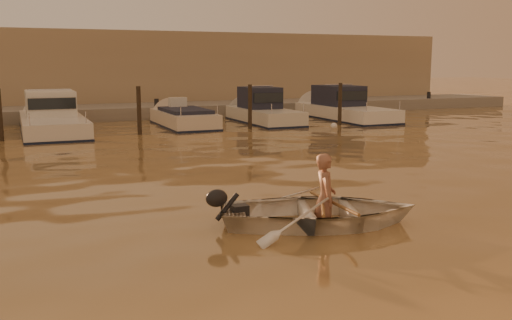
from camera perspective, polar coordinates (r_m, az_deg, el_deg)
name	(u,v)px	position (r m, az deg, el deg)	size (l,w,h in m)	color
ground_plane	(292,213)	(11.50, 3.59, -5.28)	(160.00, 160.00, 0.00)	olive
dinghy	(319,211)	(10.64, 6.37, -5.14)	(2.60, 3.64, 0.75)	white
person	(325,198)	(10.59, 6.93, -3.75)	(0.60, 0.39, 1.64)	#945F4A
outboard_motor	(239,212)	(10.46, -1.76, -5.22)	(0.90, 0.40, 0.70)	black
oar_port	(333,203)	(10.65, 7.71, -4.25)	(0.06, 0.06, 2.10)	brown
oar_starboard	(322,203)	(10.61, 6.65, -4.28)	(0.06, 0.06, 2.10)	brown
moored_boat_2	(52,118)	(26.07, -19.72, 4.00)	(2.50, 8.29, 1.75)	silver
moored_boat_3	(184,122)	(27.08, -7.23, 3.83)	(2.05, 5.92, 0.95)	beige
moored_boat_4	(264,110)	(28.44, 0.82, 5.00)	(2.04, 6.36, 1.75)	silver
moored_boat_5	(345,107)	(30.64, 8.90, 5.23)	(2.36, 7.88, 1.75)	white
piling_1	(0,118)	(23.82, -24.22, 3.88)	(0.18, 0.18, 2.20)	#2D2319
piling_2	(139,113)	(24.29, -11.61, 4.64)	(0.18, 0.18, 2.20)	#2D2319
piling_3	(250,109)	(25.75, -0.61, 5.12)	(0.18, 0.18, 2.20)	#2D2319
piling_4	(340,106)	(27.88, 8.39, 5.37)	(0.18, 0.18, 2.20)	#2D2319
fender_c	(73,137)	(23.34, -17.80, 2.20)	(0.30, 0.30, 0.30)	silver
fender_d	(208,128)	(25.24, -4.81, 3.16)	(0.30, 0.30, 0.30)	#C66917
fender_e	(334,126)	(26.36, 7.81, 3.39)	(0.30, 0.30, 0.30)	silver
quay	(114,115)	(31.94, -14.00, 4.38)	(52.00, 4.00, 1.00)	gray
waterfront_building	(98,72)	(37.26, -15.52, 8.51)	(46.00, 7.00, 4.80)	#9E8466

